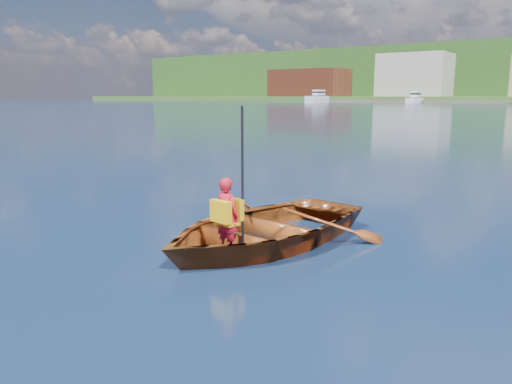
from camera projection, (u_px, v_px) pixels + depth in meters
ground at (327, 243)px, 7.72m from camera, size 600.00×600.00×0.00m
rowboat at (263, 227)px, 7.66m from camera, size 3.31×4.23×0.80m
child_paddler at (227, 214)px, 6.84m from camera, size 0.42×0.38×2.01m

